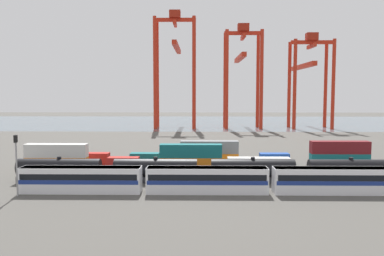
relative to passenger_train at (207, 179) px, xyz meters
The scene contains 21 objects.
ground_plane 59.32m from the passenger_train, 86.69° to the left, with size 420.00×420.00×0.00m, color #4C4944.
harbour_water 154.59m from the passenger_train, 88.73° to the left, with size 400.00×110.00×0.01m, color slate.
passenger_train is the anchor object (origin of this frame).
freight_tank_row 7.10m from the passenger_train, 92.85° to the left, with size 63.34×2.91×4.37m.
signal_mast 28.26m from the passenger_train, behind, with size 0.36×0.60×9.03m.
shipping_container_0 34.33m from the passenger_train, 148.72° to the left, with size 12.10×2.44×2.60m, color orange.
shipping_container_1 34.36m from the passenger_train, 148.72° to the left, with size 12.10×2.44×2.60m, color silver.
shipping_container_2 24.01m from the passenger_train, 132.04° to the left, with size 6.04×2.44×2.60m, color #AD211C.
shipping_container_3 18.06m from the passenger_train, 98.96° to the left, with size 12.10×2.44×2.60m, color orange.
shipping_container_4 18.13m from the passenger_train, 98.96° to the left, with size 12.10×2.44×2.60m, color #146066.
shipping_container_5 20.68m from the passenger_train, 59.61° to the left, with size 12.10×2.44×2.60m, color silver.
shipping_container_6 35.27m from the passenger_train, 138.16° to the left, with size 12.10×2.44×2.60m, color #AD211C.
shipping_container_7 26.72m from the passenger_train, 118.28° to the left, with size 6.04×2.44×2.60m, color #146066.
shipping_container_8 23.56m from the passenger_train, 87.67° to the left, with size 12.10×2.44×2.60m, color orange.
shipping_container_9 23.61m from the passenger_train, 87.67° to the left, with size 12.10×2.44×2.60m, color slate.
shipping_container_10 27.68m from the passenger_train, 58.22° to the left, with size 6.04×2.44×2.60m, color #1C4299.
shipping_container_11 36.72m from the passenger_train, 39.85° to the left, with size 12.10×2.44×2.60m, color #146066.
shipping_container_12 36.75m from the passenger_train, 39.85° to the left, with size 12.10×2.44×2.60m, color maroon.
gantry_crane_west 124.15m from the passenger_train, 95.56° to the left, with size 18.25×41.02×51.10m.
gantry_crane_central 123.70m from the passenger_train, 81.48° to the left, with size 16.36×36.88×45.35m.
gantry_crane_east 131.48m from the passenger_train, 68.44° to the left, with size 17.87×39.50×41.37m.
Camera 1 is at (-4.67, -79.11, 14.95)m, focal length 37.52 mm.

